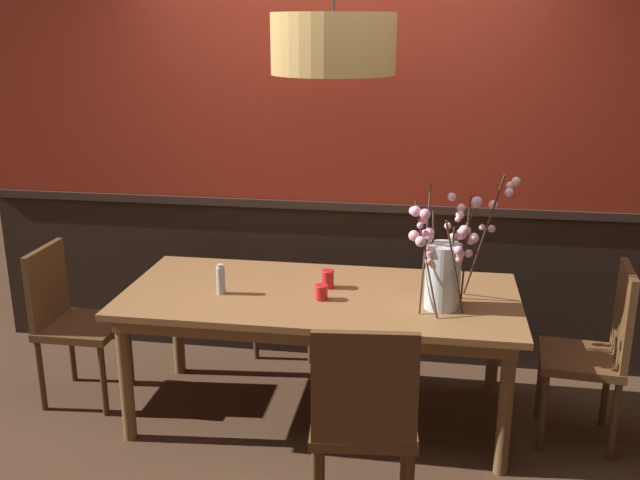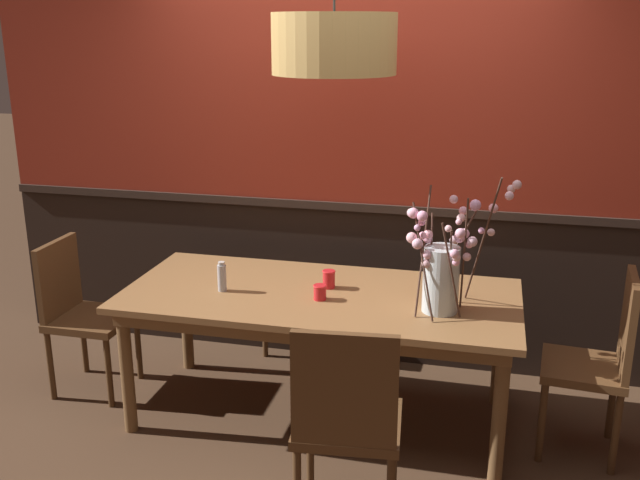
{
  "view_description": "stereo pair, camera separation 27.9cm",
  "coord_description": "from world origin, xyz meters",
  "views": [
    {
      "loc": [
        0.57,
        -3.55,
        2.12
      ],
      "look_at": [
        0.0,
        0.0,
        1.04
      ],
      "focal_mm": 40.27,
      "sensor_mm": 36.0,
      "label": 1
    },
    {
      "loc": [
        0.84,
        -3.49,
        2.12
      ],
      "look_at": [
        0.0,
        0.0,
        1.04
      ],
      "focal_mm": 40.27,
      "sensor_mm": 36.0,
      "label": 2
    }
  ],
  "objects": [
    {
      "name": "candle_holder_nearer_edge",
      "position": [
        0.03,
        0.09,
        0.79
      ],
      "size": [
        0.07,
        0.07,
        0.1
      ],
      "color": "red",
      "rests_on": "dining_table"
    },
    {
      "name": "chair_far_side_left",
      "position": [
        -0.34,
        0.89,
        0.52
      ],
      "size": [
        0.44,
        0.42,
        0.92
      ],
      "color": "brown",
      "rests_on": "ground"
    },
    {
      "name": "chair_head_west_end",
      "position": [
        -1.46,
        -0.0,
        0.51
      ],
      "size": [
        0.44,
        0.42,
        0.92
      ],
      "color": "brown",
      "rests_on": "ground"
    },
    {
      "name": "back_wall",
      "position": [
        0.0,
        0.84,
        1.4
      ],
      "size": [
        4.68,
        0.14,
        2.82
      ],
      "color": "black",
      "rests_on": "ground"
    },
    {
      "name": "chair_near_side_right",
      "position": [
        0.33,
        -0.89,
        0.55
      ],
      "size": [
        0.49,
        0.47,
        0.98
      ],
      "color": "brown",
      "rests_on": "ground"
    },
    {
      "name": "vase_with_blossoms",
      "position": [
        0.65,
        -0.1,
        0.95
      ],
      "size": [
        0.54,
        0.42,
        0.72
      ],
      "color": "silver",
      "rests_on": "dining_table"
    },
    {
      "name": "ground_plane",
      "position": [
        0.0,
        0.0,
        0.0
      ],
      "size": [
        24.0,
        24.0,
        0.0
      ],
      "primitive_type": "plane",
      "color": "#4C3321"
    },
    {
      "name": "condiment_bottle",
      "position": [
        -0.52,
        -0.09,
        0.82
      ],
      "size": [
        0.05,
        0.05,
        0.16
      ],
      "color": "#ADADB2",
      "rests_on": "dining_table"
    },
    {
      "name": "pendant_lamp",
      "position": [
        0.06,
        0.05,
        2.03
      ],
      "size": [
        0.62,
        0.62,
        0.94
      ],
      "color": "tan"
    },
    {
      "name": "candle_holder_nearer_center",
      "position": [
        0.02,
        -0.09,
        0.78
      ],
      "size": [
        0.07,
        0.07,
        0.08
      ],
      "color": "red",
      "rests_on": "dining_table"
    },
    {
      "name": "dining_table",
      "position": [
        0.0,
        0.0,
        0.67
      ],
      "size": [
        2.11,
        0.95,
        0.74
      ],
      "color": "olive",
      "rests_on": "ground"
    },
    {
      "name": "chair_head_east_end",
      "position": [
        1.44,
        -0.02,
        0.54
      ],
      "size": [
        0.44,
        0.44,
        0.97
      ],
      "color": "brown",
      "rests_on": "ground"
    }
  ]
}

